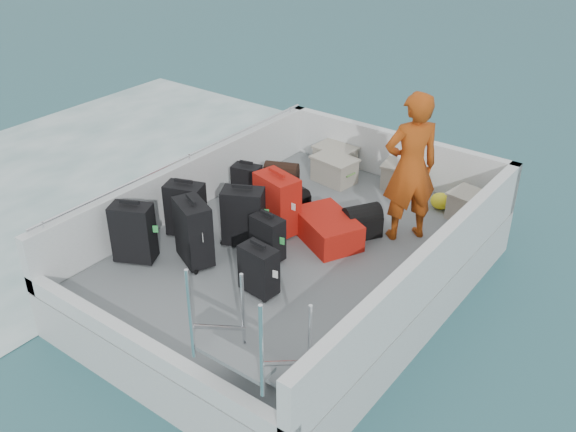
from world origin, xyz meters
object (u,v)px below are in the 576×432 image
object	(u,v)px
suitcase_8	(327,229)
suitcase_4	(243,217)
suitcase_3	(194,233)
suitcase_5	(277,204)
crate_2	(404,177)
suitcase_6	(259,270)
crate_3	(473,209)
suitcase_0	(134,233)
crate_0	(335,159)
suitcase_1	(186,210)
suitcase_7	(268,238)
suitcase_2	(247,184)
passenger	(411,168)
crate_1	(334,171)

from	to	relation	value
suitcase_8	suitcase_4	bearing A→B (deg)	156.62
suitcase_3	suitcase_8	size ratio (longest dim) A/B	0.90
suitcase_5	crate_2	world-z (taller)	suitcase_5
suitcase_6	crate_3	size ratio (longest dim) A/B	0.99
suitcase_0	suitcase_3	xyz separation A→B (m)	(0.57, 0.40, 0.02)
crate_2	crate_0	bearing A→B (deg)	-177.01
suitcase_1	suitcase_7	size ratio (longest dim) A/B	1.26
suitcase_0	suitcase_4	world-z (taller)	suitcase_4
suitcase_7	suitcase_2	bearing A→B (deg)	146.79
suitcase_1	suitcase_4	bearing A→B (deg)	1.01
suitcase_0	crate_2	bearing A→B (deg)	39.08
suitcase_0	suitcase_1	bearing A→B (deg)	58.92
suitcase_3	suitcase_6	world-z (taller)	suitcase_3
suitcase_5	passenger	size ratio (longest dim) A/B	0.41
suitcase_5	suitcase_6	size ratio (longest dim) A/B	1.35
suitcase_1	suitcase_3	world-z (taller)	suitcase_3
suitcase_0	crate_0	distance (m)	3.53
suitcase_8	suitcase_3	bearing A→B (deg)	170.06
crate_3	suitcase_2	bearing A→B (deg)	-152.78
suitcase_6	suitcase_3	bearing A→B (deg)	-176.02
suitcase_4	suitcase_8	world-z (taller)	suitcase_4
suitcase_3	crate_0	bearing A→B (deg)	116.09
suitcase_8	suitcase_1	bearing A→B (deg)	148.75
suitcase_0	passenger	xyz separation A→B (m)	(2.25, 2.39, 0.58)
suitcase_1	suitcase_8	bearing A→B (deg)	11.70
suitcase_5	crate_2	xyz separation A→B (m)	(0.71, 2.02, -0.21)
suitcase_1	suitcase_3	distance (m)	0.64
suitcase_1	suitcase_3	bearing A→B (deg)	-56.94
suitcase_0	suitcase_2	size ratio (longest dim) A/B	1.32
crate_1	crate_2	size ratio (longest dim) A/B	1.04
suitcase_3	passenger	xyz separation A→B (m)	(1.68, 1.99, 0.55)
suitcase_1	suitcase_8	xyz separation A→B (m)	(1.49, 0.93, -0.18)
suitcase_6	suitcase_8	distance (m)	1.34
crate_0	crate_1	xyz separation A→B (m)	(0.22, -0.35, 0.00)
suitcase_2	crate_0	xyz separation A→B (m)	(0.37, 1.61, -0.10)
suitcase_4	passenger	distance (m)	2.08
suitcase_2	suitcase_7	xyz separation A→B (m)	(1.10, -0.93, 0.00)
suitcase_5	suitcase_8	bearing A→B (deg)	29.48
suitcase_3	passenger	world-z (taller)	passenger
crate_3	passenger	world-z (taller)	passenger
suitcase_5	crate_3	size ratio (longest dim) A/B	1.33
suitcase_2	crate_2	world-z (taller)	suitcase_2
suitcase_2	suitcase_6	size ratio (longest dim) A/B	0.96
suitcase_6	suitcase_2	bearing A→B (deg)	139.25
suitcase_5	suitcase_0	bearing A→B (deg)	-106.50
suitcase_2	suitcase_5	world-z (taller)	suitcase_5
suitcase_6	crate_1	size ratio (longest dim) A/B	0.98
suitcase_2	suitcase_3	size ratio (longest dim) A/B	0.71
suitcase_7	crate_0	size ratio (longest dim) A/B	0.98
crate_1	suitcase_6	bearing A→B (deg)	-72.94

